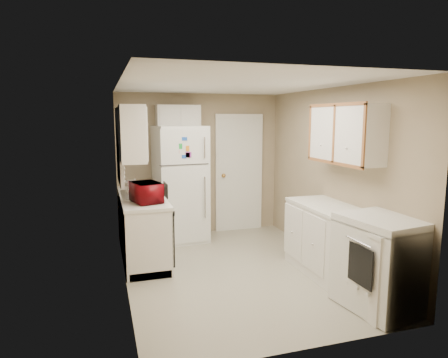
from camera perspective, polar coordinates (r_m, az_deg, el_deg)
name	(u,v)px	position (r m, az deg, el deg)	size (l,w,h in m)	color
floor	(235,270)	(5.40, 1.61, -12.93)	(3.80, 3.80, 0.00)	#B1AC96
ceiling	(236,84)	(5.04, 1.73, 13.35)	(3.80, 3.80, 0.00)	white
wall_left	(123,186)	(4.82, -14.28, -1.02)	(3.80, 3.80, 0.00)	gray
wall_right	(332,176)	(5.69, 15.14, 0.40)	(3.80, 3.80, 0.00)	gray
wall_back	(200,164)	(6.89, -3.45, 2.10)	(2.80, 2.80, 0.00)	gray
wall_front	(310,215)	(3.38, 12.18, -5.08)	(2.80, 2.80, 0.00)	gray
left_counter	(143,227)	(5.88, -11.54, -6.67)	(0.60, 1.80, 0.90)	silver
dishwasher	(170,234)	(5.33, -7.77, -7.73)	(0.03, 0.58, 0.72)	black
sink	(141,197)	(5.93, -11.81, -2.47)	(0.54, 0.74, 0.16)	gray
microwave	(146,191)	(5.31, -11.02, -1.68)	(0.26, 0.47, 0.31)	maroon
soap_bottle	(135,184)	(6.22, -12.59, -0.68)	(0.08, 0.08, 0.18)	silver
window_blinds	(120,146)	(5.82, -14.59, 4.57)	(0.10, 0.98, 1.08)	silver
upper_cabinet_left	(132,134)	(4.99, -12.95, 6.28)	(0.30, 0.45, 0.70)	silver
refrigerator	(180,184)	(6.51, -6.27, -0.68)	(0.77, 0.75, 1.87)	silver
cabinet_over_fridge	(178,117)	(6.62, -6.60, 8.73)	(0.70, 0.30, 0.40)	silver
interior_door	(239,173)	(7.08, 2.16, 0.81)	(0.86, 0.06, 2.08)	silver
right_counter	(344,249)	(5.04, 16.77, -9.49)	(0.60, 2.00, 0.90)	silver
stove	(380,263)	(4.56, 21.45, -11.08)	(0.66, 0.82, 0.99)	silver
upper_cabinet_right	(345,134)	(5.14, 16.96, 6.19)	(0.30, 1.20, 0.70)	silver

